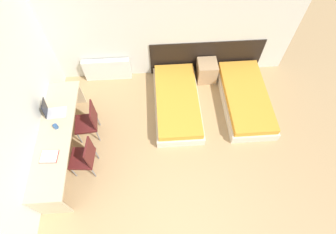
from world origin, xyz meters
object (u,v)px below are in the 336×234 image
object	(u,v)px
nightstand	(207,71)
laptop	(53,111)
bed_near_window	(177,102)
chair_near_laptop	(89,121)
chair_near_notebook	(85,157)
bed_near_door	(245,98)

from	to	relation	value
nightstand	laptop	distance (m)	3.43
bed_near_window	laptop	distance (m)	2.51
bed_near_window	chair_near_laptop	xyz separation A→B (m)	(-1.78, -0.56, 0.33)
nightstand	laptop	world-z (taller)	laptop
bed_near_window	nightstand	distance (m)	1.09
bed_near_window	nightstand	bearing A→B (deg)	45.84
nightstand	chair_near_notebook	distance (m)	3.31
chair_near_notebook	laptop	bearing A→B (deg)	130.75
bed_near_window	chair_near_notebook	size ratio (longest dim) A/B	2.15
bed_near_window	chair_near_laptop	world-z (taller)	chair_near_laptop
bed_near_window	chair_near_notebook	xyz separation A→B (m)	(-1.78, -1.32, 0.33)
bed_near_door	nightstand	size ratio (longest dim) A/B	3.91
bed_near_window	chair_near_laptop	distance (m)	1.90
bed_near_window	chair_near_notebook	distance (m)	2.24
bed_near_door	laptop	xyz separation A→B (m)	(-3.90, -0.49, 0.63)
nightstand	bed_near_window	bearing A→B (deg)	-134.16
bed_near_door	chair_near_notebook	world-z (taller)	chair_near_notebook
bed_near_door	chair_near_laptop	world-z (taller)	chair_near_laptop
nightstand	laptop	size ratio (longest dim) A/B	1.38
bed_near_window	laptop	size ratio (longest dim) A/B	5.37
chair_near_laptop	chair_near_notebook	size ratio (longest dim) A/B	1.00
chair_near_notebook	laptop	distance (m)	1.07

